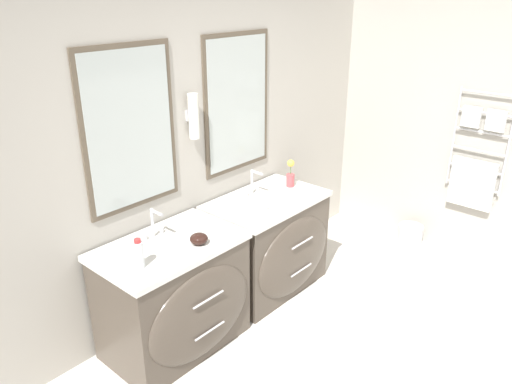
{
  "coord_description": "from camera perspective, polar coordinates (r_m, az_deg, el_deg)",
  "views": [
    {
      "loc": [
        -2.35,
        -0.82,
        2.42
      ],
      "look_at": [
        0.07,
        1.31,
        1.07
      ],
      "focal_mm": 35.0,
      "sensor_mm": 36.0,
      "label": 1
    }
  ],
  "objects": [
    {
      "name": "faucet_right",
      "position": [
        4.07,
        -0.31,
        1.11
      ],
      "size": [
        0.17,
        0.13,
        0.21
      ],
      "color": "silver",
      "rests_on": "vanity_right"
    },
    {
      "name": "wall_right",
      "position": [
        4.94,
        20.9,
        8.1
      ],
      "size": [
        0.13,
        3.82,
        2.6
      ],
      "color": "#B2ADA3",
      "rests_on": "ground_plane"
    },
    {
      "name": "flower_vase",
      "position": [
        4.23,
        3.96,
        1.96
      ],
      "size": [
        0.07,
        0.07,
        0.24
      ],
      "color": "#CC4C51",
      "rests_on": "vanity_right"
    },
    {
      "name": "vanity_left",
      "position": [
        3.57,
        -9.06,
        -11.76
      ],
      "size": [
        0.98,
        0.68,
        0.82
      ],
      "color": "#4C4238",
      "rests_on": "ground_plane"
    },
    {
      "name": "amenity_bowl",
      "position": [
        3.34,
        -6.54,
        -5.33
      ],
      "size": [
        0.12,
        0.12,
        0.07
      ],
      "color": "black",
      "rests_on": "vanity_left"
    },
    {
      "name": "toiletry_bottle",
      "position": [
        3.11,
        -13.25,
        -6.94
      ],
      "size": [
        0.06,
        0.06,
        0.2
      ],
      "color": "silver",
      "rests_on": "vanity_left"
    },
    {
      "name": "vanity_right",
      "position": [
        4.18,
        1.64,
        -5.98
      ],
      "size": [
        0.98,
        0.68,
        0.82
      ],
      "color": "#4C4238",
      "rests_on": "ground_plane"
    },
    {
      "name": "waste_bin",
      "position": [
        5.19,
        17.19,
        -4.73
      ],
      "size": [
        0.24,
        0.24,
        0.22
      ],
      "color": "#B7B7BC",
      "rests_on": "ground_plane"
    },
    {
      "name": "wall_back",
      "position": [
        3.76,
        -7.56,
        5.39
      ],
      "size": [
        5.89,
        0.16,
        2.6
      ],
      "color": "#B2ADA3",
      "rests_on": "ground_plane"
    },
    {
      "name": "faucet_left",
      "position": [
        3.45,
        -11.59,
        -3.56
      ],
      "size": [
        0.17,
        0.13,
        0.21
      ],
      "color": "silver",
      "rests_on": "vanity_left"
    },
    {
      "name": "soap_dish",
      "position": [
        3.8,
        1.38,
        -1.92
      ],
      "size": [
        0.1,
        0.07,
        0.04
      ],
      "color": "white",
      "rests_on": "vanity_right"
    }
  ]
}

